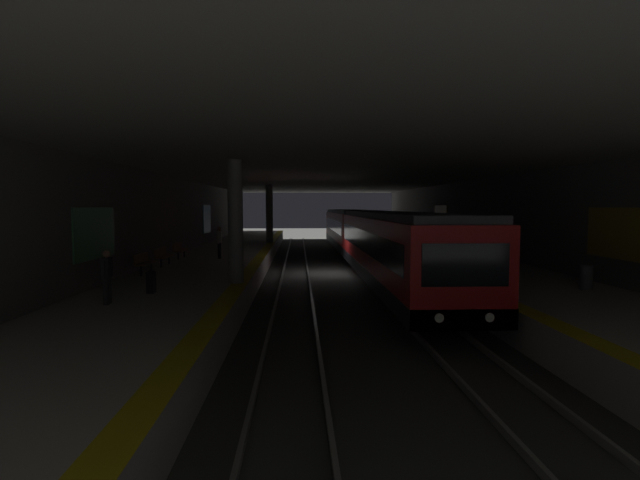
# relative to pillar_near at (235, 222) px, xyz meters

# --- Properties ---
(ground_plane) EXTENTS (120.00, 120.00, 0.00)m
(ground_plane) POSITION_rel_pillar_near_xyz_m (9.84, -4.35, -3.33)
(ground_plane) COLOR #42423F
(track_left) EXTENTS (60.00, 1.53, 0.16)m
(track_left) POSITION_rel_pillar_near_xyz_m (9.84, -6.55, -3.25)
(track_left) COLOR gray
(track_left) RESTS_ON ground
(track_right) EXTENTS (60.00, 1.53, 0.16)m
(track_right) POSITION_rel_pillar_near_xyz_m (9.84, -2.15, -3.25)
(track_right) COLOR gray
(track_right) RESTS_ON ground
(platform_left) EXTENTS (60.00, 5.30, 1.06)m
(platform_left) POSITION_rel_pillar_near_xyz_m (9.84, -10.90, -2.80)
(platform_left) COLOR beige
(platform_left) RESTS_ON ground
(platform_right) EXTENTS (60.00, 5.30, 1.06)m
(platform_right) POSITION_rel_pillar_near_xyz_m (9.84, 2.20, -2.80)
(platform_right) COLOR beige
(platform_right) RESTS_ON ground
(wall_left) EXTENTS (60.00, 0.56, 5.60)m
(wall_left) POSITION_rel_pillar_near_xyz_m (9.83, -13.80, -0.52)
(wall_left) COLOR slate
(wall_left) RESTS_ON ground
(wall_right) EXTENTS (60.00, 0.56, 5.60)m
(wall_right) POSITION_rel_pillar_near_xyz_m (9.84, 5.10, -0.52)
(wall_right) COLOR slate
(wall_right) RESTS_ON ground
(ceiling_slab) EXTENTS (60.00, 19.40, 0.40)m
(ceiling_slab) POSITION_rel_pillar_near_xyz_m (9.84, -4.35, 2.47)
(ceiling_slab) COLOR #ADAAA3
(ceiling_slab) RESTS_ON wall_left
(pillar_near) EXTENTS (0.56, 0.56, 4.55)m
(pillar_near) POSITION_rel_pillar_near_xyz_m (0.00, 0.00, 0.00)
(pillar_near) COLOR gray
(pillar_near) RESTS_ON platform_right
(pillar_far) EXTENTS (0.56, 0.56, 4.55)m
(pillar_far) POSITION_rel_pillar_near_xyz_m (20.79, 0.00, 0.00)
(pillar_far) COLOR gray
(pillar_far) RESTS_ON platform_right
(metro_train) EXTENTS (36.93, 2.83, 3.49)m
(metro_train) POSITION_rel_pillar_near_xyz_m (12.41, -6.55, -1.30)
(metro_train) COLOR red
(metro_train) RESTS_ON track_left
(bench_left_near) EXTENTS (1.70, 0.47, 0.86)m
(bench_left_near) POSITION_rel_pillar_near_xyz_m (11.79, -12.88, -1.75)
(bench_left_near) COLOR #262628
(bench_left_near) RESTS_ON platform_left
(bench_left_mid) EXTENTS (1.70, 0.47, 0.86)m
(bench_left_mid) POSITION_rel_pillar_near_xyz_m (24.46, -12.88, -1.75)
(bench_left_mid) COLOR #262628
(bench_left_mid) RESTS_ON platform_left
(bench_right_near) EXTENTS (1.70, 0.47, 0.86)m
(bench_right_near) POSITION_rel_pillar_near_xyz_m (2.57, 4.18, -1.75)
(bench_right_near) COLOR #262628
(bench_right_near) RESTS_ON platform_right
(bench_right_mid) EXTENTS (1.70, 0.47, 0.86)m
(bench_right_mid) POSITION_rel_pillar_near_xyz_m (5.44, 4.18, -1.75)
(bench_right_mid) COLOR #262628
(bench_right_mid) RESTS_ON platform_right
(bench_right_far) EXTENTS (1.70, 0.47, 0.86)m
(bench_right_far) POSITION_rel_pillar_near_xyz_m (8.66, 4.18, -1.75)
(bench_right_far) COLOR #262628
(bench_right_far) RESTS_ON platform_right
(person_waiting_near) EXTENTS (0.60, 0.22, 1.58)m
(person_waiting_near) POSITION_rel_pillar_near_xyz_m (-3.83, 3.22, -1.43)
(person_waiting_near) COLOR #414141
(person_waiting_near) RESTS_ON platform_right
(person_walking_mid) EXTENTS (0.60, 0.24, 1.74)m
(person_walking_mid) POSITION_rel_pillar_near_xyz_m (8.53, 2.00, -1.32)
(person_walking_mid) COLOR black
(person_walking_mid) RESTS_ON platform_right
(person_standing_far) EXTENTS (0.60, 0.22, 1.55)m
(person_standing_far) POSITION_rel_pillar_near_xyz_m (2.38, -11.56, -1.44)
(person_standing_far) COLOR #393939
(person_standing_far) RESTS_ON platform_left
(suitcase_rolling) EXTENTS (0.36, 0.23, 1.01)m
(suitcase_rolling) POSITION_rel_pillar_near_xyz_m (-2.03, 2.51, -1.92)
(suitcase_rolling) COLOR black
(suitcase_rolling) RESTS_ON platform_right
(trash_bin) EXTENTS (0.44, 0.44, 0.85)m
(trash_bin) POSITION_rel_pillar_near_xyz_m (-2.05, -12.15, -1.85)
(trash_bin) COLOR #595B5E
(trash_bin) RESTS_ON platform_left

